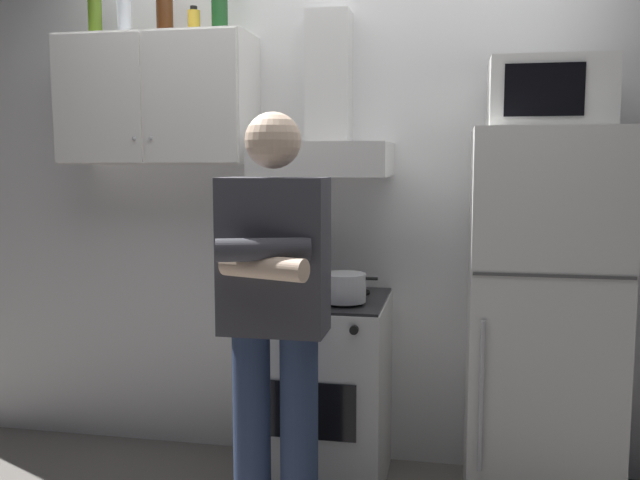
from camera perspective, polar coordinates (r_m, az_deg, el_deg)
name	(u,v)px	position (r m, az deg, el deg)	size (l,w,h in m)	color
back_wall_tiled	(344,185)	(3.36, 1.96, 4.54)	(4.80, 0.10, 2.70)	white
upper_cabinet	(158,101)	(3.39, -13.25, 11.16)	(0.90, 0.37, 0.60)	white
stove_oven	(320,391)	(3.19, -0.03, -12.38)	(0.60, 0.62, 0.87)	silver
range_hood	(325,132)	(3.14, 0.42, 8.92)	(0.60, 0.44, 0.75)	white
refrigerator	(541,321)	(3.06, 17.83, -6.37)	(0.60, 0.62, 1.60)	white
microwave	(549,94)	(3.02, 18.42, 11.41)	(0.48, 0.37, 0.28)	silver
person_standing	(274,319)	(2.50, -3.83, -6.55)	(0.38, 0.33, 1.64)	navy
cooking_pot	(344,287)	(2.93, 2.03, -3.95)	(0.28, 0.18, 0.12)	#B7BABF
bottle_spice_jar	(194,22)	(3.40, -10.40, 17.33)	(0.06, 0.06, 0.13)	gold
bottle_olive_oil	(95,14)	(3.58, -18.16, 17.39)	(0.06, 0.06, 0.23)	#4C6B19
bottle_rum_dark	(165,9)	(3.48, -12.75, 18.15)	(0.08, 0.08, 0.26)	#47230F
bottle_vodka_clear	(124,0)	(3.50, -15.93, 18.58)	(0.07, 0.07, 0.33)	silver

